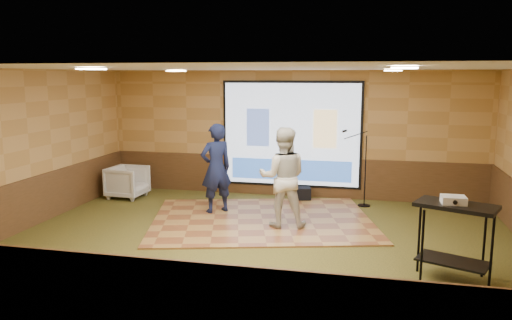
% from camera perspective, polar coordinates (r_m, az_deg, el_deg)
% --- Properties ---
extents(ground, '(9.00, 9.00, 0.00)m').
position_cam_1_polar(ground, '(8.86, 0.46, -9.30)').
color(ground, '#2D3217').
rests_on(ground, ground).
extents(room_shell, '(9.04, 7.04, 3.02)m').
position_cam_1_polar(room_shell, '(8.42, 0.48, 4.31)').
color(room_shell, tan).
rests_on(room_shell, ground).
extents(wainscot_back, '(9.00, 0.04, 0.95)m').
position_cam_1_polar(wainscot_back, '(12.05, 4.01, -1.88)').
color(wainscot_back, '#462F17').
rests_on(wainscot_back, ground).
extents(wainscot_front, '(9.00, 0.04, 0.95)m').
position_cam_1_polar(wainscot_front, '(5.58, -7.51, -15.94)').
color(wainscot_front, '#462F17').
rests_on(wainscot_front, ground).
extents(wainscot_left, '(0.04, 7.00, 0.95)m').
position_cam_1_polar(wainscot_left, '(10.59, -24.03, -4.32)').
color(wainscot_left, '#462F17').
rests_on(wainscot_left, ground).
extents(projector_screen, '(3.32, 0.06, 2.52)m').
position_cam_1_polar(projector_screen, '(11.84, 4.03, 2.82)').
color(projector_screen, black).
rests_on(projector_screen, room_shell).
extents(downlight_nw, '(0.32, 0.32, 0.02)m').
position_cam_1_polar(downlight_nw, '(10.76, -9.11, 10.02)').
color(downlight_nw, '#FFE6BF').
rests_on(downlight_nw, room_shell).
extents(downlight_ne, '(0.32, 0.32, 0.02)m').
position_cam_1_polar(downlight_ne, '(10.00, 15.39, 9.84)').
color(downlight_ne, '#FFE6BF').
rests_on(downlight_ne, room_shell).
extents(downlight_sw, '(0.32, 0.32, 0.02)m').
position_cam_1_polar(downlight_sw, '(7.79, -18.29, 9.85)').
color(downlight_sw, '#FFE6BF').
rests_on(downlight_sw, room_shell).
extents(downlight_se, '(0.32, 0.32, 0.02)m').
position_cam_1_polar(downlight_se, '(6.70, 16.58, 10.05)').
color(downlight_se, '#FFE6BF').
rests_on(downlight_se, room_shell).
extents(dance_floor, '(5.04, 4.31, 0.03)m').
position_cam_1_polar(dance_floor, '(10.10, 0.69, -6.82)').
color(dance_floor, '#9F723A').
rests_on(dance_floor, ground).
extents(player_left, '(0.81, 0.78, 1.87)m').
position_cam_1_polar(player_left, '(10.44, -4.58, -0.94)').
color(player_left, '#131A3D').
rests_on(player_left, dance_floor).
extents(player_right, '(1.03, 0.86, 1.90)m').
position_cam_1_polar(player_right, '(9.42, 3.09, -1.98)').
color(player_right, beige).
rests_on(player_right, dance_floor).
extents(av_table, '(1.06, 0.56, 1.12)m').
position_cam_1_polar(av_table, '(7.56, 21.80, -6.91)').
color(av_table, black).
rests_on(av_table, ground).
extents(projector, '(0.33, 0.28, 0.11)m').
position_cam_1_polar(projector, '(7.47, 21.64, -4.26)').
color(projector, silver).
rests_on(projector, av_table).
extents(mic_stand, '(0.67, 0.27, 1.71)m').
position_cam_1_polar(mic_stand, '(11.33, 12.04, -2.72)').
color(mic_stand, black).
rests_on(mic_stand, ground).
extents(banquet_chair, '(0.88, 0.86, 0.76)m').
position_cam_1_polar(banquet_chair, '(12.25, -14.47, -2.44)').
color(banquet_chair, gray).
rests_on(banquet_chair, ground).
extents(duffel_bag, '(0.56, 0.44, 0.30)m').
position_cam_1_polar(duffel_bag, '(11.68, 5.02, -3.88)').
color(duffel_bag, black).
rests_on(duffel_bag, ground).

